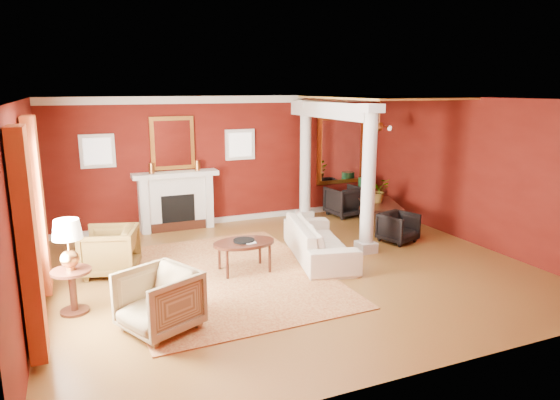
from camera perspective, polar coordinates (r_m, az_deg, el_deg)
name	(u,v)px	position (r m, az deg, el deg)	size (l,w,h in m)	color
ground	(291,269)	(8.74, 1.32, -7.91)	(8.00, 8.00, 0.00)	brown
room_shell	(292,154)	(8.25, 1.39, 5.31)	(8.04, 7.04, 2.92)	#5A140C
fireplace	(176,201)	(11.24, -11.76, -0.06)	(1.85, 0.42, 1.29)	silver
overmantel_mirror	(172,143)	(11.17, -12.19, 6.37)	(0.95, 0.07, 1.15)	gold
flank_window_left	(97,151)	(11.01, -20.14, 5.27)	(0.70, 0.07, 0.70)	silver
flank_window_right	(240,145)	(11.58, -4.59, 6.33)	(0.70, 0.07, 0.70)	silver
left_window	(32,221)	(7.07, -26.50, -2.20)	(0.21, 2.55, 2.60)	white
column_front	(369,179)	(9.41, 10.09, 2.41)	(0.36, 0.36, 2.80)	silver
column_back	(305,160)	(11.74, 2.92, 4.61)	(0.36, 0.36, 2.80)	silver
header_beam	(329,110)	(10.65, 5.61, 10.19)	(0.30, 3.20, 0.32)	silver
amber_ceiling	(380,98)	(11.11, 11.34, 11.40)	(2.30, 3.40, 0.04)	gold
dining_mirror	(341,150)	(12.68, 6.94, 5.70)	(1.30, 0.07, 1.70)	gold
chandelier	(379,127)	(11.21, 11.27, 8.22)	(0.60, 0.62, 0.75)	#A56933
crown_trim	(229,100)	(11.43, -5.88, 11.35)	(8.00, 0.08, 0.16)	silver
base_trim	(231,219)	(11.82, -5.58, -2.14)	(8.00, 0.08, 0.12)	silver
rug	(225,275)	(8.49, -6.25, -8.57)	(3.20, 4.27, 0.02)	maroon
sofa	(319,234)	(9.21, 4.50, -3.92)	(2.29, 0.67, 0.90)	beige
armchair_leopard	(110,249)	(8.87, -18.91, -5.28)	(0.86, 0.81, 0.89)	black
armchair_stripe	(159,298)	(6.70, -13.70, -10.83)	(0.87, 0.81, 0.89)	tan
coffee_table	(244,244)	(8.50, -4.13, -5.05)	(1.07, 1.07, 0.54)	black
coffee_book	(245,236)	(8.38, -4.06, -4.13)	(0.18, 0.02, 0.24)	black
side_table	(69,252)	(7.43, -22.95, -5.50)	(0.54, 0.54, 1.35)	black
dining_table	(381,207)	(11.67, 11.42, -0.82)	(1.43, 0.50, 0.80)	black
dining_chair_near	(398,226)	(10.42, 13.37, -2.92)	(0.65, 0.61, 0.67)	black
dining_chair_far	(345,200)	(12.29, 7.43, 0.02)	(0.78, 0.73, 0.80)	black
green_urn	(364,198)	(12.73, 9.62, 0.19)	(0.38, 0.38, 0.91)	#133D1F
potted_plant	(378,180)	(11.59, 11.17, 2.21)	(0.50, 0.56, 0.44)	#26591E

